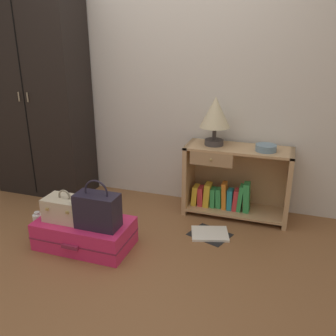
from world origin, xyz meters
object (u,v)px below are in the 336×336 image
(table_lamp, at_px, (215,114))
(bookshelf, at_px, (233,182))
(handbag, at_px, (98,210))
(bowl, at_px, (266,148))
(open_book_on_floor, at_px, (210,234))
(train_case, at_px, (66,209))
(suitcase_large, at_px, (85,233))
(wardrobe, at_px, (39,93))
(bottle, at_px, (38,222))

(table_lamp, bearing_deg, bookshelf, 1.72)
(bookshelf, xyz_separation_m, handbag, (-0.87, -0.99, 0.04))
(bowl, xyz_separation_m, open_book_on_floor, (-0.37, -0.41, -0.68))
(table_lamp, xyz_separation_m, bowl, (0.46, -0.04, -0.25))
(train_case, height_order, handbag, handbag)
(train_case, bearing_deg, handbag, -4.53)
(suitcase_large, bearing_deg, bowl, 34.86)
(bowl, height_order, open_book_on_floor, bowl)
(wardrobe, bearing_deg, train_case, -47.46)
(handbag, height_order, bottle, handbag)
(suitcase_large, bearing_deg, train_case, -171.51)
(table_lamp, relative_size, handbag, 1.14)
(handbag, bearing_deg, table_lamp, 55.77)
(suitcase_large, height_order, open_book_on_floor, suitcase_large)
(bowl, relative_size, suitcase_large, 0.24)
(wardrobe, relative_size, bottle, 11.71)
(bottle, bearing_deg, open_book_on_floor, 15.95)
(open_book_on_floor, bearing_deg, table_lamp, 101.11)
(table_lamp, xyz_separation_m, open_book_on_floor, (0.09, -0.45, -0.94))
(suitcase_large, distance_m, handbag, 0.30)
(table_lamp, distance_m, bowl, 0.53)
(open_book_on_floor, bearing_deg, suitcase_large, -152.12)
(bowl, bearing_deg, table_lamp, 174.93)
(suitcase_large, xyz_separation_m, train_case, (-0.14, -0.02, 0.21))
(table_lamp, distance_m, train_case, 1.50)
(bowl, height_order, handbag, bowl)
(bookshelf, relative_size, suitcase_large, 1.26)
(bookshelf, bearing_deg, train_case, -140.40)
(table_lamp, xyz_separation_m, suitcase_large, (-0.83, -0.94, -0.83))
(bookshelf, height_order, table_lamp, table_lamp)
(bowl, distance_m, suitcase_large, 1.67)
(bowl, height_order, suitcase_large, bowl)
(bookshelf, height_order, handbag, bookshelf)
(train_case, bearing_deg, open_book_on_floor, 25.54)
(bottle, distance_m, open_book_on_floor, 1.48)
(table_lamp, bearing_deg, handbag, -124.23)
(wardrobe, bearing_deg, bottle, -59.94)
(wardrobe, height_order, bottle, wardrobe)
(bowl, xyz_separation_m, handbag, (-1.13, -0.94, -0.33))
(bowl, xyz_separation_m, train_case, (-1.43, -0.92, -0.37))
(wardrobe, xyz_separation_m, train_case, (0.84, -0.91, -0.73))
(bookshelf, xyz_separation_m, bowl, (0.26, -0.05, 0.37))
(train_case, relative_size, open_book_on_floor, 0.82)
(wardrobe, height_order, handbag, wardrobe)
(bookshelf, xyz_separation_m, bottle, (-1.53, -0.87, -0.23))
(wardrobe, distance_m, bookshelf, 2.13)
(wardrobe, distance_m, open_book_on_floor, 2.20)
(bookshelf, xyz_separation_m, table_lamp, (-0.20, -0.01, 0.63))
(wardrobe, height_order, bowl, wardrobe)
(wardrobe, relative_size, bookshelf, 2.21)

